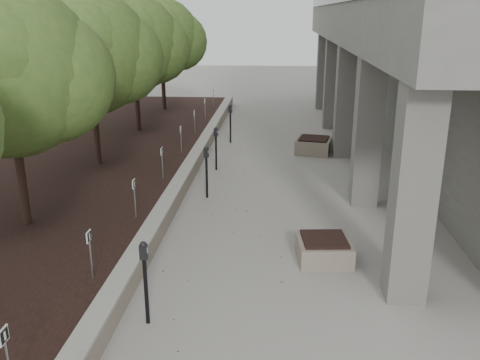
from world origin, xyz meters
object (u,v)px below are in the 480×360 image
(parking_meter_2, at_px, (146,283))
(parking_meter_5, at_px, (230,124))
(crabapple_tree_2, at_px, (12,107))
(parking_meter_3, at_px, (207,172))
(planter_back, at_px, (314,145))
(crabapple_tree_3, at_px, (92,79))
(parking_meter_4, at_px, (216,149))
(planter_front, at_px, (324,249))
(crabapple_tree_4, at_px, (135,64))
(crabapple_tree_5, at_px, (162,54))

(parking_meter_2, bearing_deg, parking_meter_5, 88.95)
(crabapple_tree_2, distance_m, parking_meter_3, 5.45)
(parking_meter_5, relative_size, planter_back, 1.26)
(crabapple_tree_3, bearing_deg, parking_meter_3, -26.43)
(crabapple_tree_3, xyz_separation_m, parking_meter_4, (3.75, 0.86, -2.38))
(parking_meter_4, bearing_deg, crabapple_tree_2, -104.80)
(parking_meter_2, bearing_deg, planter_front, 39.26)
(parking_meter_5, bearing_deg, parking_meter_4, -76.52)
(crabapple_tree_4, distance_m, planter_front, 12.95)
(parking_meter_4, distance_m, planter_back, 4.27)
(planter_back, bearing_deg, crabapple_tree_3, -154.70)
(planter_front, distance_m, planter_back, 9.01)
(parking_meter_2, xyz_separation_m, parking_meter_5, (0.23, 12.95, 0.02))
(crabapple_tree_5, bearing_deg, planter_front, -66.36)
(planter_back, bearing_deg, parking_meter_2, -106.84)
(parking_meter_4, bearing_deg, crabapple_tree_5, 130.08)
(crabapple_tree_4, relative_size, parking_meter_3, 3.57)
(planter_back, bearing_deg, crabapple_tree_4, 167.29)
(crabapple_tree_4, xyz_separation_m, parking_meter_2, (3.65, -13.23, -2.35))
(crabapple_tree_4, height_order, parking_meter_3, crabapple_tree_4)
(parking_meter_3, distance_m, parking_meter_5, 6.61)
(parking_meter_4, bearing_deg, parking_meter_3, -70.97)
(parking_meter_2, bearing_deg, planter_back, 73.13)
(parking_meter_3, bearing_deg, planter_front, -39.26)
(planter_front, bearing_deg, planter_back, 87.94)
(crabapple_tree_3, bearing_deg, crabapple_tree_2, -90.00)
(crabapple_tree_5, xyz_separation_m, parking_meter_2, (3.65, -18.23, -2.35))
(parking_meter_3, bearing_deg, parking_meter_4, 102.89)
(crabapple_tree_2, height_order, parking_meter_2, crabapple_tree_2)
(crabapple_tree_3, bearing_deg, crabapple_tree_4, 90.00)
(parking_meter_5, bearing_deg, crabapple_tree_2, -96.37)
(crabapple_tree_5, distance_m, parking_meter_5, 6.95)
(parking_meter_5, bearing_deg, planter_front, -58.64)
(planter_front, bearing_deg, parking_meter_3, 129.11)
(parking_meter_5, bearing_deg, crabapple_tree_3, -114.02)
(crabapple_tree_5, height_order, parking_meter_4, crabapple_tree_5)
(crabapple_tree_2, xyz_separation_m, crabapple_tree_3, (0.00, 5.00, 0.00))
(crabapple_tree_3, distance_m, parking_meter_5, 6.53)
(parking_meter_2, relative_size, planter_back, 1.22)
(crabapple_tree_5, bearing_deg, parking_meter_2, -78.69)
(crabapple_tree_2, relative_size, parking_meter_4, 3.68)
(crabapple_tree_3, xyz_separation_m, parking_meter_5, (3.87, 4.72, -2.33))
(crabapple_tree_4, height_order, planter_back, crabapple_tree_4)
(crabapple_tree_4, xyz_separation_m, parking_meter_5, (3.87, -0.28, -2.33))
(parking_meter_3, distance_m, planter_back, 6.27)
(crabapple_tree_2, height_order, crabapple_tree_3, same)
(parking_meter_2, xyz_separation_m, parking_meter_4, (0.10, 9.10, -0.03))
(crabapple_tree_3, height_order, parking_meter_4, crabapple_tree_3)
(crabapple_tree_2, xyz_separation_m, planter_back, (7.16, 8.39, -2.83))
(parking_meter_3, bearing_deg, crabapple_tree_4, 130.55)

